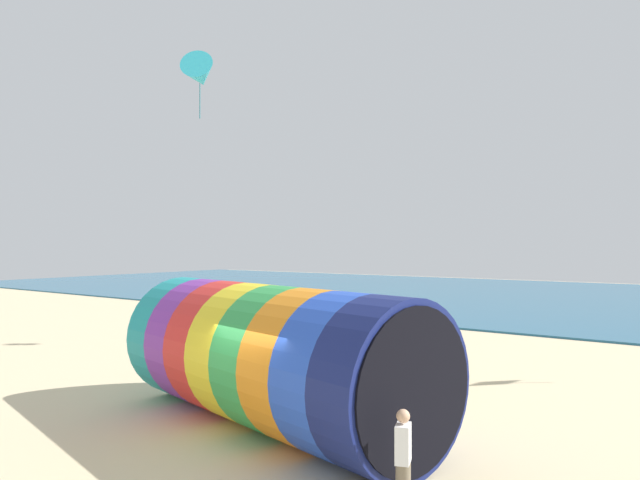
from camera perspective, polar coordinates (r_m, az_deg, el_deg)
ground_plane at (r=12.80m, az=-4.98°, el=-19.75°), size 120.00×120.00×0.00m
sea at (r=47.91m, az=25.95°, el=-5.41°), size 120.00×40.00×0.10m
giant_inflatable_tube at (r=13.53m, az=-4.94°, el=-11.47°), size 9.12×5.17×3.29m
kite_handler at (r=9.69m, az=8.31°, el=-20.99°), size 0.33×0.41×1.64m
kite_cyan_delta at (r=21.05m, az=-11.92°, el=15.89°), size 1.76×1.85×2.27m
bystander_near_water at (r=18.27m, az=13.18°, el=-10.92°), size 0.41×0.32×1.76m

